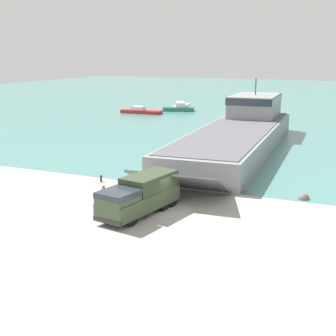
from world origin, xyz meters
TOP-DOWN VIEW (x-y plane):
  - ground_plane at (0.00, 0.00)m, footprint 240.00×240.00m
  - water_surface at (0.00, 95.56)m, footprint 240.00×180.00m
  - landing_craft at (-2.03, 25.97)m, footprint 10.76×41.76m
  - military_truck at (-1.97, -2.05)m, footprint 3.61×7.63m
  - soldier_on_ramp at (-5.30, -1.61)m, footprint 0.38×0.50m
  - moored_boat_a at (-24.88, 62.34)m, footprint 3.69×8.71m
  - moored_boat_b at (-28.71, 51.00)m, footprint 8.23×2.34m
  - moored_boat_c at (-23.33, 57.71)m, footprint 6.76×4.39m
  - mooring_bollard at (-9.21, 4.37)m, footprint 0.25×0.25m
  - shoreline_rock_a at (3.41, 6.73)m, footprint 1.00×1.00m
  - shoreline_rock_b at (8.50, 6.45)m, footprint 0.97×0.97m

SIDE VIEW (x-z plane):
  - ground_plane at x=0.00m, z-range 0.00..0.00m
  - shoreline_rock_a at x=3.41m, z-range -0.50..0.50m
  - shoreline_rock_b at x=8.50m, z-range -0.48..0.48m
  - water_surface at x=0.00m, z-range 0.00..0.01m
  - mooring_bollard at x=-9.21m, z-range 0.03..0.69m
  - moored_boat_b at x=-28.71m, z-range -0.23..1.15m
  - moored_boat_a at x=-24.88m, z-range -0.25..1.24m
  - moored_boat_c at x=-23.33m, z-range -0.29..1.42m
  - soldier_on_ramp at x=-5.30m, z-range 0.13..1.84m
  - military_truck at x=-1.97m, z-range 0.07..2.83m
  - landing_craft at x=-2.03m, z-range -2.02..6.07m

